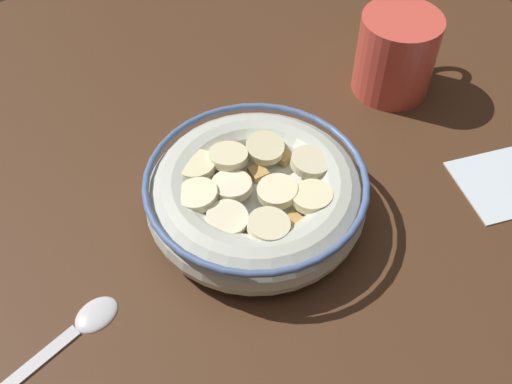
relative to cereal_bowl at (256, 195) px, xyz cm
name	(u,v)px	position (x,y,z in cm)	size (l,w,h in cm)	color
ground_plane	(256,221)	(0.01, 0.01, -3.67)	(92.63, 92.63, 2.00)	#472B19
cereal_bowl	(256,195)	(0.00, 0.00, 0.00)	(18.87, 18.87, 5.30)	beige
spoon	(64,339)	(-18.83, 0.46, -2.35)	(16.27, 3.49, 0.80)	silver
coffee_mug	(397,54)	(22.32, 3.50, 1.60)	(10.87, 8.08, 8.52)	#D84C3F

